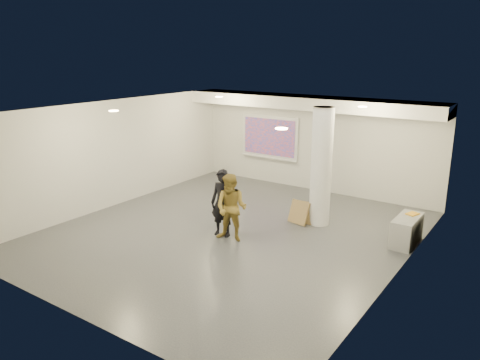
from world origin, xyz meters
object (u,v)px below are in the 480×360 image
Objects in this scene: man at (231,208)px; projection_screen at (270,137)px; credenza at (407,231)px; woman at (222,203)px; column at (321,167)px.

projection_screen is at bearing 99.39° from man.
woman is (-3.79, -1.97, 0.49)m from credenza.
credenza is 0.70× the size of man.
column reaches higher than projection_screen.
man is at bearing -68.66° from projection_screen.
column is at bearing 43.78° from woman.
column is 1.88× the size of man.
credenza is 4.30m from woman.
projection_screen is 1.88× the size of credenza.
credenza is (5.32, -2.71, -1.20)m from projection_screen.
woman is at bearing -152.28° from credenza.
credenza is at bearing -1.51° from column.
credenza is 0.69× the size of woman.
credenza is 4.06m from man.
woman is 0.37m from man.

